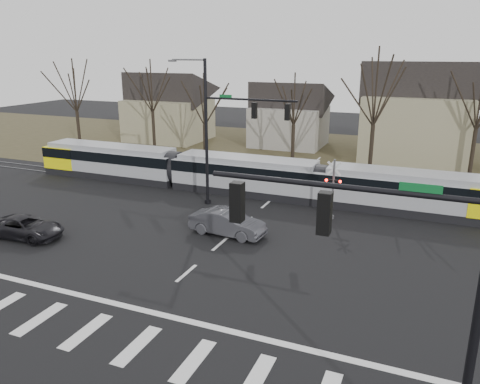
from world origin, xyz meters
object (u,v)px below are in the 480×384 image
at_px(sedan, 227,223).
at_px(suv, 26,227).
at_px(rail_crossing_signal, 333,191).
at_px(tram, 245,174).

relative_size(sedan, suv, 1.00).
xyz_separation_m(suv, rail_crossing_signal, (16.10, 10.27, 1.24)).
bearing_deg(rail_crossing_signal, sedan, -134.49).
bearing_deg(rail_crossing_signal, tram, 156.91).
height_order(sedan, suv, sedan).
height_order(tram, sedan, tram).
distance_m(sedan, rail_crossing_signal, 7.50).
relative_size(tram, rail_crossing_signal, 9.45).
xyz_separation_m(tram, rail_crossing_signal, (7.52, -3.21, 0.32)).
relative_size(sedan, rail_crossing_signal, 1.19).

